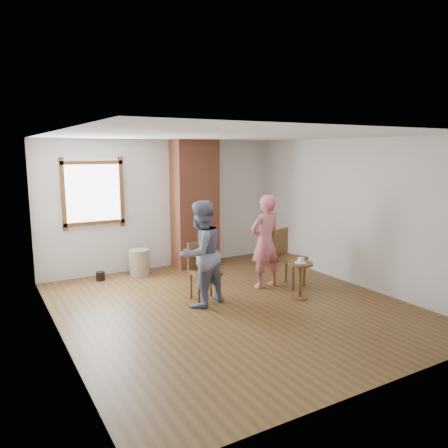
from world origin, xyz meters
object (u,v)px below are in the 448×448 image
at_px(side_table, 300,274).
at_px(person_pink, 265,241).
at_px(dining_chair_left, 203,268).
at_px(stoneware_crock, 139,262).
at_px(man, 201,254).
at_px(dining_chair_right, 286,255).

xyz_separation_m(side_table, person_pink, (-0.14, 0.79, 0.42)).
xyz_separation_m(dining_chair_left, person_pink, (1.24, 0.03, 0.30)).
height_order(stoneware_crock, man, man).
bearing_deg(man, dining_chair_right, 165.71).
xyz_separation_m(dining_chair_left, side_table, (1.38, -0.75, -0.11)).
bearing_deg(side_table, dining_chair_left, 151.30).
distance_m(side_table, man, 1.67).
xyz_separation_m(stoneware_crock, person_pink, (1.67, -1.85, 0.57)).
relative_size(dining_chair_right, person_pink, 0.61).
bearing_deg(dining_chair_left, man, -119.39).
relative_size(dining_chair_left, person_pink, 0.56).
xyz_separation_m(dining_chair_right, side_table, (-0.23, -0.67, -0.16)).
bearing_deg(man, side_table, 141.97).
bearing_deg(dining_chair_left, dining_chair_right, 2.42).
relative_size(stoneware_crock, person_pink, 0.31).
xyz_separation_m(stoneware_crock, man, (0.27, -2.10, 0.57)).
bearing_deg(dining_chair_right, dining_chair_left, 156.94).
bearing_deg(side_table, dining_chair_right, 71.21).
bearing_deg(man, stoneware_crock, -101.58).
bearing_deg(person_pink, dining_chair_right, 159.63).
bearing_deg(man, person_pink, 171.45).
xyz_separation_m(man, person_pink, (1.39, 0.26, -0.00)).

